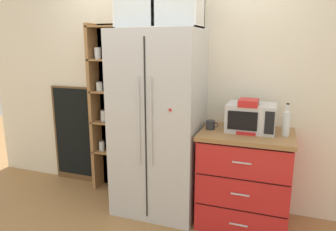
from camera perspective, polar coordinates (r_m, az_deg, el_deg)
ground_plane at (r=3.48m, az=-1.76°, el=-16.57°), size 10.60×10.60×0.00m
wall_back_cream at (r=3.43m, az=0.55°, el=5.59°), size 4.91×0.10×2.55m
refrigerator at (r=3.15m, az=-1.71°, el=-1.51°), size 0.85×0.67×1.85m
pantry_shelf_column at (r=3.68m, az=-10.21°, el=1.42°), size 0.49×0.24×1.94m
counter_cabinet at (r=3.13m, az=13.82°, el=-11.05°), size 0.85×0.65×0.92m
microwave at (r=2.99m, az=14.97°, el=-0.35°), size 0.44×0.33×0.26m
coffee_maker at (r=2.95m, az=14.47°, el=-0.01°), size 0.17×0.20×0.31m
mug_charcoal at (r=2.99m, az=7.82°, el=-1.72°), size 0.12×0.08×0.09m
bottle_clear at (r=2.92m, az=20.91°, el=-1.04°), size 0.06×0.06×0.30m
bottle_amber at (r=3.03m, az=14.57°, el=-0.43°), size 0.07×0.07×0.27m
chalkboard_menu at (r=4.09m, az=-16.71°, el=-3.30°), size 0.60×0.04×1.21m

